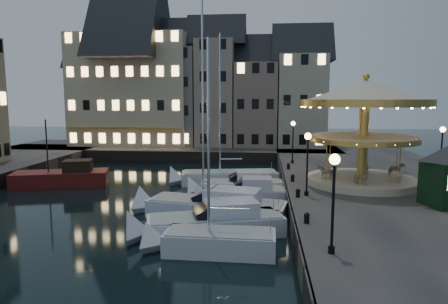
# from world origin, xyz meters

# --- Properties ---
(ground) EXTENTS (160.00, 160.00, 0.00)m
(ground) POSITION_xyz_m (0.00, 0.00, 0.00)
(ground) COLOR black
(ground) RESTS_ON ground
(quay_east) EXTENTS (16.00, 56.00, 1.30)m
(quay_east) POSITION_xyz_m (14.00, 6.00, 0.65)
(quay_east) COLOR #474442
(quay_east) RESTS_ON ground
(quay_north) EXTENTS (44.00, 12.00, 1.30)m
(quay_north) POSITION_xyz_m (-8.00, 28.00, 0.65)
(quay_north) COLOR #474442
(quay_north) RESTS_ON ground
(quaywall_e) EXTENTS (0.15, 44.00, 1.30)m
(quaywall_e) POSITION_xyz_m (6.00, 6.00, 0.65)
(quaywall_e) COLOR #47423A
(quaywall_e) RESTS_ON ground
(quaywall_n) EXTENTS (48.00, 0.15, 1.30)m
(quaywall_n) POSITION_xyz_m (-6.00, 22.00, 0.65)
(quaywall_n) COLOR #47423A
(quaywall_n) RESTS_ON ground
(streetlamp_a) EXTENTS (0.44, 0.44, 4.17)m
(streetlamp_a) POSITION_xyz_m (7.20, -9.00, 4.02)
(streetlamp_a) COLOR black
(streetlamp_a) RESTS_ON quay_east
(streetlamp_b) EXTENTS (0.44, 0.44, 4.17)m
(streetlamp_b) POSITION_xyz_m (7.20, 1.00, 4.02)
(streetlamp_b) COLOR black
(streetlamp_b) RESTS_ON quay_east
(streetlamp_c) EXTENTS (0.44, 0.44, 4.17)m
(streetlamp_c) POSITION_xyz_m (7.20, 14.50, 4.02)
(streetlamp_c) COLOR black
(streetlamp_c) RESTS_ON quay_east
(streetlamp_d) EXTENTS (0.44, 0.44, 4.17)m
(streetlamp_d) POSITION_xyz_m (18.50, 8.00, 4.02)
(streetlamp_d) COLOR black
(streetlamp_d) RESTS_ON quay_east
(bollard_a) EXTENTS (0.30, 0.30, 0.57)m
(bollard_a) POSITION_xyz_m (6.60, -5.00, 1.60)
(bollard_a) COLOR black
(bollard_a) RESTS_ON quay_east
(bollard_b) EXTENTS (0.30, 0.30, 0.57)m
(bollard_b) POSITION_xyz_m (6.60, 0.50, 1.60)
(bollard_b) COLOR black
(bollard_b) RESTS_ON quay_east
(bollard_c) EXTENTS (0.30, 0.30, 0.57)m
(bollard_c) POSITION_xyz_m (6.60, 5.50, 1.60)
(bollard_c) COLOR black
(bollard_c) RESTS_ON quay_east
(bollard_d) EXTENTS (0.30, 0.30, 0.57)m
(bollard_d) POSITION_xyz_m (6.60, 11.00, 1.60)
(bollard_d) COLOR black
(bollard_d) RESTS_ON quay_east
(townhouse_na) EXTENTS (5.50, 8.00, 12.80)m
(townhouse_na) POSITION_xyz_m (-19.50, 30.00, 7.78)
(townhouse_na) COLOR tan
(townhouse_na) RESTS_ON quay_north
(townhouse_nb) EXTENTS (6.16, 8.00, 13.80)m
(townhouse_nb) POSITION_xyz_m (-14.05, 30.00, 8.28)
(townhouse_nb) COLOR slate
(townhouse_nb) RESTS_ON quay_north
(townhouse_nc) EXTENTS (6.82, 8.00, 14.80)m
(townhouse_nc) POSITION_xyz_m (-8.00, 30.00, 8.78)
(townhouse_nc) COLOR slate
(townhouse_nc) RESTS_ON quay_north
(townhouse_nd) EXTENTS (5.50, 8.00, 15.80)m
(townhouse_nd) POSITION_xyz_m (-2.25, 30.00, 9.28)
(townhouse_nd) COLOR gray
(townhouse_nd) RESTS_ON quay_north
(townhouse_ne) EXTENTS (6.16, 8.00, 12.80)m
(townhouse_ne) POSITION_xyz_m (3.20, 30.00, 7.78)
(townhouse_ne) COLOR gray
(townhouse_ne) RESTS_ON quay_north
(townhouse_nf) EXTENTS (6.82, 8.00, 13.80)m
(townhouse_nf) POSITION_xyz_m (9.25, 30.00, 8.28)
(townhouse_nf) COLOR #AAA58D
(townhouse_nf) RESTS_ON quay_north
(hotel_corner) EXTENTS (17.60, 9.00, 16.80)m
(hotel_corner) POSITION_xyz_m (-14.00, 30.00, 9.78)
(hotel_corner) COLOR beige
(hotel_corner) RESTS_ON quay_north
(motorboat_a) EXTENTS (6.56, 2.20, 10.92)m
(motorboat_a) POSITION_xyz_m (1.66, -6.26, 0.54)
(motorboat_a) COLOR silver
(motorboat_a) RESTS_ON ground
(motorboat_b) EXTENTS (8.68, 4.85, 2.15)m
(motorboat_b) POSITION_xyz_m (1.30, -3.71, 0.64)
(motorboat_b) COLOR silver
(motorboat_b) RESTS_ON ground
(motorboat_c) EXTENTS (10.07, 4.30, 13.33)m
(motorboat_c) POSITION_xyz_m (0.95, -0.15, 0.68)
(motorboat_c) COLOR silver
(motorboat_c) RESTS_ON ground
(motorboat_d) EXTENTS (6.70, 2.41, 2.15)m
(motorboat_d) POSITION_xyz_m (2.80, 3.44, 0.64)
(motorboat_d) COLOR silver
(motorboat_d) RESTS_ON ground
(motorboat_e) EXTENTS (7.65, 3.09, 2.15)m
(motorboat_e) POSITION_xyz_m (2.26, 5.92, 0.64)
(motorboat_e) COLOR silver
(motorboat_e) RESTS_ON ground
(motorboat_f) EXTENTS (9.71, 4.04, 12.85)m
(motorboat_f) POSITION_xyz_m (0.70, 10.12, 0.53)
(motorboat_f) COLOR silver
(motorboat_f) RESTS_ON ground
(red_fishing_boat) EXTENTS (8.43, 4.85, 6.09)m
(red_fishing_boat) POSITION_xyz_m (-13.33, 7.83, 0.71)
(red_fishing_boat) COLOR #5F1513
(red_fishing_boat) RESTS_ON ground
(carousel) EXTENTS (9.38, 9.38, 8.21)m
(carousel) POSITION_xyz_m (11.70, 5.13, 6.71)
(carousel) COLOR #C6B696
(carousel) RESTS_ON quay_east
(ticket_kiosk) EXTENTS (3.57, 3.57, 4.18)m
(ticket_kiosk) POSITION_xyz_m (15.19, -0.79, 3.78)
(ticket_kiosk) COLOR black
(ticket_kiosk) RESTS_ON quay_east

